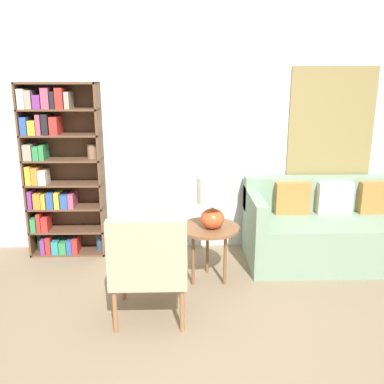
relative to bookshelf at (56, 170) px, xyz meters
name	(u,v)px	position (x,y,z in m)	size (l,w,h in m)	color
ground_plane	(194,354)	(1.40, -1.84, -0.94)	(14.00, 14.00, 0.00)	#847056
wall_back	(191,128)	(1.43, 0.18, 0.41)	(6.40, 0.08, 2.70)	silver
bookshelf	(56,170)	(0.00, 0.00, 0.00)	(0.80, 0.30, 1.84)	brown
armchair	(149,262)	(1.07, -1.42, -0.42)	(0.60, 0.59, 0.90)	olive
couch	(336,230)	(2.95, -0.27, -0.61)	(1.87, 0.86, 0.85)	gray
side_table	(209,232)	(1.57, -0.72, -0.45)	(0.57, 0.57, 0.55)	brown
table_lamp	(213,199)	(1.60, -0.75, -0.12)	(0.28, 0.28, 0.49)	#C65128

